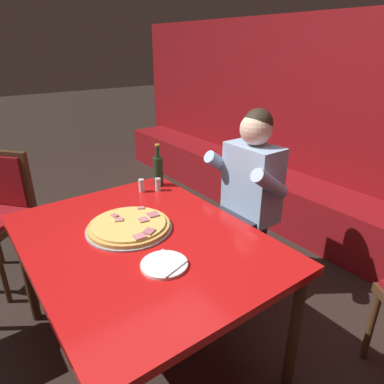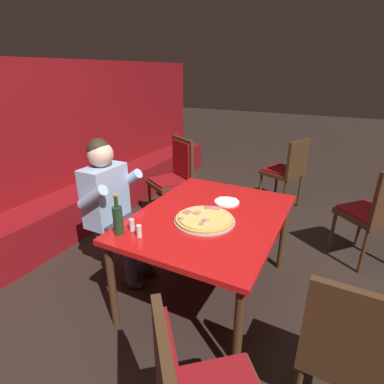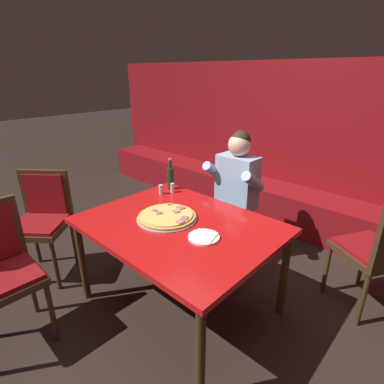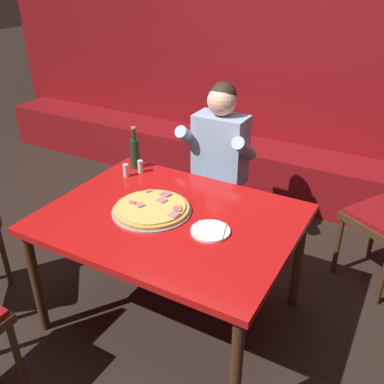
% 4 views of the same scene
% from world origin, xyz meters
% --- Properties ---
extents(ground_plane, '(24.00, 24.00, 0.00)m').
position_xyz_m(ground_plane, '(0.00, 0.00, 0.00)').
color(ground_plane, black).
extents(booth_wall_panel, '(6.80, 0.16, 1.90)m').
position_xyz_m(booth_wall_panel, '(0.00, 2.18, 0.95)').
color(booth_wall_panel, maroon).
rests_on(booth_wall_panel, ground_plane).
extents(booth_bench, '(6.46, 0.48, 0.46)m').
position_xyz_m(booth_bench, '(0.00, 1.86, 0.23)').
color(booth_bench, maroon).
rests_on(booth_bench, ground_plane).
extents(main_dining_table, '(1.39, 1.06, 0.74)m').
position_xyz_m(main_dining_table, '(0.00, 0.00, 0.68)').
color(main_dining_table, '#422816').
rests_on(main_dining_table, ground_plane).
extents(pizza, '(0.45, 0.45, 0.05)m').
position_xyz_m(pizza, '(-0.11, -0.01, 0.76)').
color(pizza, '#9E9EA3').
rests_on(pizza, main_dining_table).
extents(plate_white_paper, '(0.21, 0.21, 0.02)m').
position_xyz_m(plate_white_paper, '(0.27, -0.04, 0.75)').
color(plate_white_paper, white).
rests_on(plate_white_paper, main_dining_table).
extents(beer_bottle, '(0.07, 0.07, 0.29)m').
position_xyz_m(beer_bottle, '(-0.55, 0.43, 0.85)').
color(beer_bottle, '#19381E').
rests_on(beer_bottle, main_dining_table).
extents(shaker_parmesan, '(0.04, 0.04, 0.09)m').
position_xyz_m(shaker_parmesan, '(-0.52, 0.28, 0.78)').
color(shaker_parmesan, silver).
rests_on(shaker_parmesan, main_dining_table).
extents(shaker_oregano, '(0.04, 0.04, 0.09)m').
position_xyz_m(shaker_oregano, '(-0.47, 0.38, 0.78)').
color(shaker_oregano, silver).
rests_on(shaker_oregano, main_dining_table).
extents(diner_seated_blue_shirt, '(0.53, 0.53, 1.27)m').
position_xyz_m(diner_seated_blue_shirt, '(-0.14, 0.84, 0.71)').
color(diner_seated_blue_shirt, black).
rests_on(diner_seated_blue_shirt, ground_plane).
extents(dining_chair_near_left, '(0.57, 0.57, 0.97)m').
position_xyz_m(dining_chair_near_left, '(2.04, -0.22, 0.58)').
color(dining_chair_near_left, '#422816').
rests_on(dining_chair_near_left, ground_plane).
extents(dining_chair_far_right, '(0.45, 0.45, 0.99)m').
position_xyz_m(dining_chair_far_right, '(-0.67, -1.02, 0.59)').
color(dining_chair_far_right, '#422816').
rests_on(dining_chair_far_right, ground_plane).
extents(dining_chair_by_booth, '(0.60, 0.60, 1.02)m').
position_xyz_m(dining_chair_by_booth, '(1.12, 0.97, 0.59)').
color(dining_chair_by_booth, '#422816').
rests_on(dining_chair_by_booth, ground_plane).
extents(dining_chair_far_left, '(0.62, 0.62, 1.01)m').
position_xyz_m(dining_chair_far_left, '(1.11, -1.21, 0.58)').
color(dining_chair_far_left, '#422816').
rests_on(dining_chair_far_left, ground_plane).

